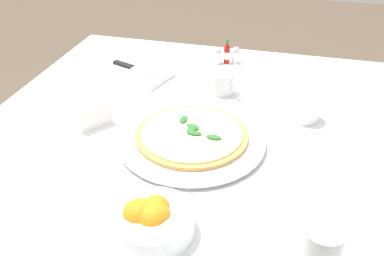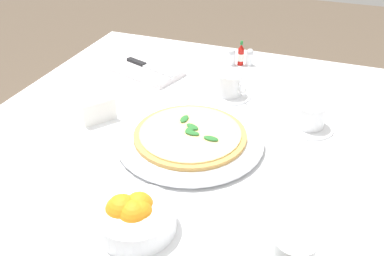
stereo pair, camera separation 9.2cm
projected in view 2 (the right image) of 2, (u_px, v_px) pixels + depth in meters
The scene contains 12 objects.
dining_table at pixel (194, 168), 1.16m from camera, with size 1.10×1.10×0.75m.
pizza_plate at pixel (190, 139), 1.02m from camera, with size 0.36×0.36×0.02m.
pizza at pixel (190, 134), 1.01m from camera, with size 0.27×0.27×0.02m.
coffee_cup_far_right at pixel (230, 85), 1.21m from camera, with size 0.13×0.13×0.07m.
coffee_cup_near_right at pixel (310, 117), 1.07m from camera, with size 0.13×0.13×0.07m.
napkin_folded at pixel (147, 70), 1.35m from camera, with size 0.25×0.19×0.02m.
dinner_knife at pixel (147, 66), 1.34m from camera, with size 0.19×0.08×0.01m.
citrus_bowl at pixel (134, 216), 0.78m from camera, with size 0.15×0.15×0.07m.
hot_sauce_bottle at pixel (241, 55), 1.39m from camera, with size 0.02×0.02×0.08m.
salt_shaker at pixel (250, 58), 1.40m from camera, with size 0.03×0.03×0.06m.
pepper_shaker at pixel (232, 58), 1.40m from camera, with size 0.03×0.03×0.06m.
menu_card at pixel (100, 113), 1.09m from camera, with size 0.06×0.07×0.06m.
Camera 2 is at (0.31, -0.86, 1.33)m, focal length 39.57 mm.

